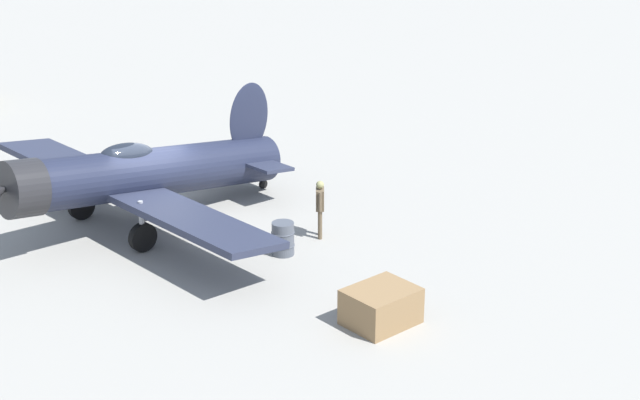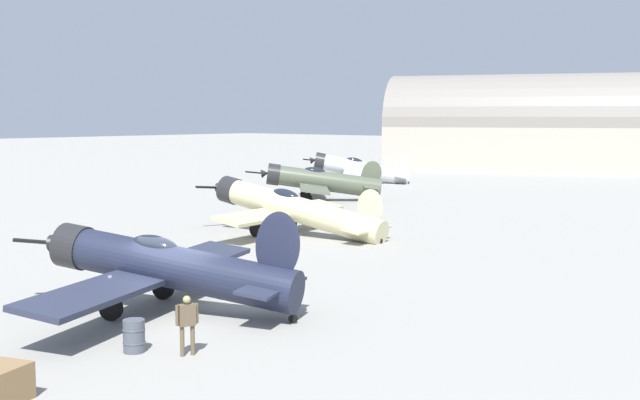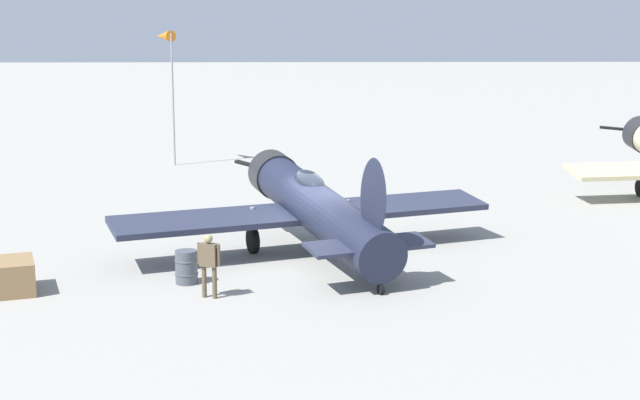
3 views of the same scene
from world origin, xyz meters
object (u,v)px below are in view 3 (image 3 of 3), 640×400
Objects in this scene: windsock_mast at (165,43)px; equipment_crate at (9,276)px; fuel_drum at (186,267)px; airplane_foreground at (314,206)px; ground_crew_mechanic at (209,260)px.

equipment_crate is at bearing 177.60° from windsock_mast.
equipment_crate is 4.57m from fuel_drum.
airplane_foreground is 4.75m from fuel_drum.
fuel_drum is at bearing 50.52° from ground_crew_mechanic.
airplane_foreground is 7.16× the size of ground_crew_mechanic.
airplane_foreground is at bearing -65.26° from equipment_crate.
ground_crew_mechanic reaches higher than equipment_crate.
ground_crew_mechanic is 0.89× the size of equipment_crate.
windsock_mast is (23.30, 3.51, 5.75)m from fuel_drum.
airplane_foreground is at bearing -49.50° from fuel_drum.
airplane_foreground is 8.92m from equipment_crate.
equipment_crate is at bearing 93.97° from airplane_foreground.
ground_crew_mechanic is 1.65m from fuel_drum.
ground_crew_mechanic is (-4.38, 2.79, -0.52)m from airplane_foreground.
equipment_crate is 2.05× the size of fuel_drum.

